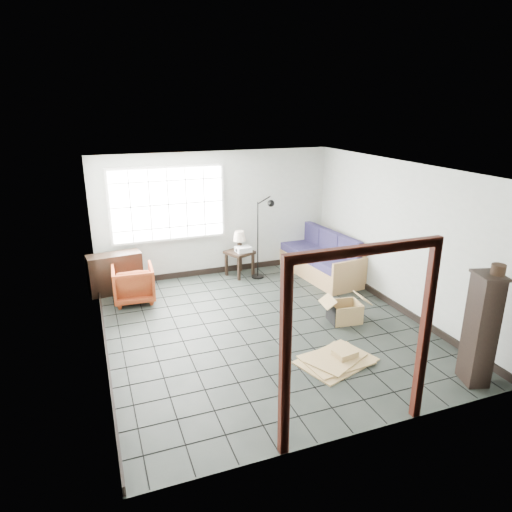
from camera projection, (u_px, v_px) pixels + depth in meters
name	position (u px, v px, depth m)	size (l,w,h in m)	color
ground	(264.00, 327.00, 7.52)	(5.50, 5.50, 0.00)	black
room_shell	(264.00, 228.00, 7.01)	(5.02, 5.52, 2.61)	#ABB2AB
window_panel	(168.00, 204.00, 9.08)	(2.32, 0.08, 1.52)	silver
doorway_trim	(361.00, 321.00, 4.68)	(1.80, 0.08, 2.20)	#38130C
futon_sofa	(322.00, 259.00, 9.71)	(1.04, 2.23, 0.95)	#997545
armchair	(133.00, 282.00, 8.41)	(0.73, 0.68, 0.75)	maroon
side_table	(240.00, 255.00, 9.64)	(0.65, 0.65, 0.55)	black
table_lamp	(239.00, 237.00, 9.58)	(0.35, 0.35, 0.41)	black
projector	(243.00, 249.00, 9.54)	(0.33, 0.27, 0.11)	silver
floor_lamp	(264.00, 235.00, 9.39)	(0.48, 0.30, 1.73)	black
console_shelf	(115.00, 273.00, 8.81)	(1.04, 0.52, 0.78)	black
tall_shelf	(481.00, 329.00, 5.82)	(0.42, 0.49, 1.52)	black
pot	(498.00, 269.00, 5.55)	(0.19, 0.19, 0.13)	black
open_box	(345.00, 312.00, 7.68)	(0.85, 0.48, 0.46)	#A48B4F
cardboard_pile	(337.00, 359.00, 6.50)	(1.22, 1.03, 0.15)	#A48B4F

